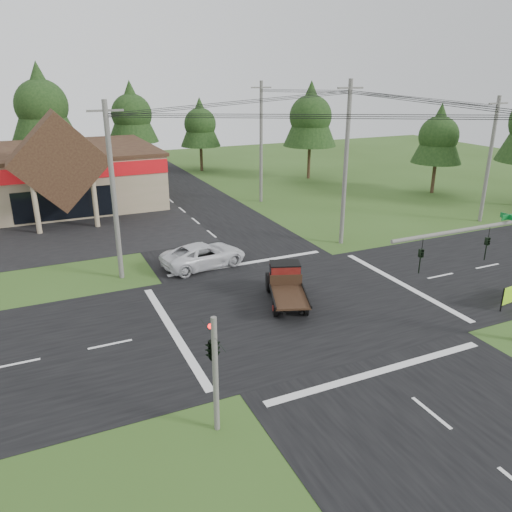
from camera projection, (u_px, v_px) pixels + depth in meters
ground at (299, 306)px, 26.98m from camera, size 120.00×120.00×0.00m
road_ns at (299, 305)px, 26.98m from camera, size 12.00×120.00×0.02m
road_ew at (299, 305)px, 26.98m from camera, size 120.00×12.00×0.02m
parking_apron at (15, 239)px, 37.75m from camera, size 28.00×14.00×0.02m
traffic_signal_mast at (507, 257)px, 21.32m from camera, size 8.12×0.24×7.00m
traffic_signal_corner at (213, 339)px, 16.59m from camera, size 0.53×2.48×4.40m
utility_pole_nw at (113, 192)px, 28.84m from camera, size 2.00×0.30×10.50m
utility_pole_ne at (346, 163)px, 34.90m from camera, size 2.00×0.30×11.50m
utility_pole_far at (489, 159)px, 40.58m from camera, size 2.00×0.30×10.20m
utility_pole_n at (261, 142)px, 46.91m from camera, size 2.00×0.30×11.20m
tree_row_c at (41, 103)px, 55.09m from camera, size 7.28×7.28×13.13m
tree_row_d at (131, 112)px, 60.30m from camera, size 6.16×6.16×11.11m
tree_row_e at (200, 122)px, 62.18m from camera, size 5.04×5.04×9.09m
tree_side_ne at (311, 114)px, 57.07m from camera, size 6.16×6.16×11.11m
tree_side_e_near at (439, 134)px, 50.40m from camera, size 5.04×5.04×9.09m
antique_flatbed_truck at (287, 286)px, 26.88m from camera, size 3.43×5.23×2.04m
white_pickup at (204, 255)px, 32.24m from camera, size 5.86×3.38×1.54m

